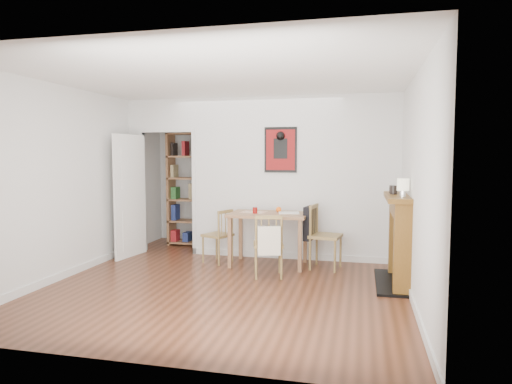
% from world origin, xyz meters
% --- Properties ---
extents(ground, '(5.20, 5.20, 0.00)m').
position_xyz_m(ground, '(0.00, 0.00, 0.00)').
color(ground, brown).
rests_on(ground, ground).
extents(room_shell, '(5.20, 5.20, 5.20)m').
position_xyz_m(room_shell, '(0.10, 1.34, 1.30)').
color(room_shell, silver).
rests_on(room_shell, ground).
extents(dining_table, '(1.17, 0.74, 0.80)m').
position_xyz_m(dining_table, '(0.30, 0.86, 0.70)').
color(dining_table, olive).
rests_on(dining_table, ground).
extents(chair_left, '(0.55, 0.55, 0.83)m').
position_xyz_m(chair_left, '(-0.51, 0.86, 0.42)').
color(chair_left, olive).
rests_on(chair_left, ground).
extents(chair_right, '(0.60, 0.55, 0.95)m').
position_xyz_m(chair_right, '(1.14, 0.84, 0.49)').
color(chair_right, olive).
rests_on(chair_right, ground).
extents(chair_front, '(0.53, 0.57, 0.88)m').
position_xyz_m(chair_front, '(0.44, 0.20, 0.44)').
color(chair_front, olive).
rests_on(chair_front, ground).
extents(bookshelf, '(0.89, 0.35, 2.10)m').
position_xyz_m(bookshelf, '(-1.39, 2.09, 1.04)').
color(bookshelf, olive).
rests_on(bookshelf, ground).
extents(fireplace, '(0.45, 1.25, 1.16)m').
position_xyz_m(fireplace, '(2.16, 0.25, 0.62)').
color(fireplace, brown).
rests_on(fireplace, ground).
extents(red_glass, '(0.07, 0.07, 0.09)m').
position_xyz_m(red_glass, '(0.11, 0.78, 0.84)').
color(red_glass, maroon).
rests_on(red_glass, dining_table).
extents(orange_fruit, '(0.08, 0.08, 0.08)m').
position_xyz_m(orange_fruit, '(0.43, 0.99, 0.84)').
color(orange_fruit, '#FF620D').
rests_on(orange_fruit, dining_table).
extents(placemat, '(0.39, 0.30, 0.00)m').
position_xyz_m(placemat, '(0.06, 0.92, 0.80)').
color(placemat, '#F1E7C6').
rests_on(placemat, dining_table).
extents(notebook, '(0.34, 0.28, 0.02)m').
position_xyz_m(notebook, '(0.61, 0.90, 0.80)').
color(notebook, silver).
rests_on(notebook, dining_table).
extents(mantel_lamp, '(0.14, 0.14, 0.23)m').
position_xyz_m(mantel_lamp, '(2.15, -0.08, 1.30)').
color(mantel_lamp, silver).
rests_on(mantel_lamp, fireplace).
extents(ceramic_jar_a, '(0.09, 0.09, 0.11)m').
position_xyz_m(ceramic_jar_a, '(2.07, 0.32, 1.22)').
color(ceramic_jar_a, black).
rests_on(ceramic_jar_a, fireplace).
extents(ceramic_jar_b, '(0.08, 0.08, 0.11)m').
position_xyz_m(ceramic_jar_b, '(2.07, 0.50, 1.21)').
color(ceramic_jar_b, black).
rests_on(ceramic_jar_b, fireplace).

